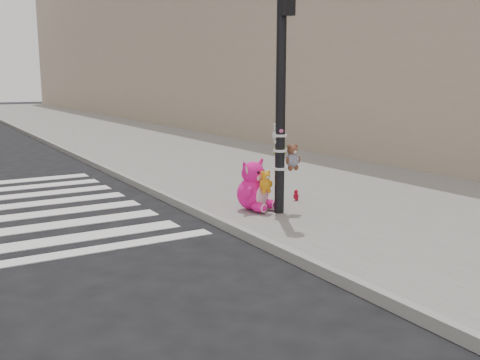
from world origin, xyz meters
TOP-DOWN VIEW (x-y plane):
  - ground at (0.00, 0.00)m, footprint 120.00×120.00m
  - sidewalk_near at (5.00, 10.00)m, footprint 7.00×80.00m
  - curb_edge at (1.55, 10.00)m, footprint 0.12×80.00m
  - bld_near at (10.50, 20.00)m, footprint 5.00×60.00m
  - signal_pole at (2.62, 1.81)m, footprint 0.70×0.49m
  - pink_bunny at (2.34, 2.17)m, footprint 0.73×0.79m
  - red_teddy at (3.40, 2.40)m, footprint 0.17×0.16m

SIDE VIEW (x-z plane):
  - ground at x=0.00m, z-range 0.00..0.00m
  - sidewalk_near at x=5.00m, z-range 0.00..0.14m
  - curb_edge at x=1.55m, z-range -0.01..0.15m
  - red_teddy at x=3.40m, z-range 0.14..0.34m
  - pink_bunny at x=2.34m, z-range 0.06..0.95m
  - signal_pole at x=2.62m, z-range -0.23..3.77m
  - bld_near at x=10.50m, z-range 0.00..10.00m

